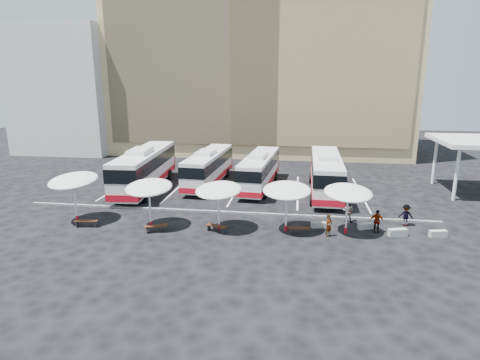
# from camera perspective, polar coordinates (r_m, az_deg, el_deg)

# --- Properties ---
(ground) EXTENTS (120.00, 120.00, 0.00)m
(ground) POSITION_cam_1_polar(r_m,az_deg,el_deg) (32.61, -2.50, -4.97)
(ground) COLOR black
(ground) RESTS_ON ground
(sandstone_building) EXTENTS (42.00, 18.25, 29.60)m
(sandstone_building) POSITION_cam_1_polar(r_m,az_deg,el_deg) (62.41, 3.00, 15.96)
(sandstone_building) COLOR tan
(sandstone_building) RESTS_ON ground
(apartment_block) EXTENTS (14.00, 14.00, 18.00)m
(apartment_block) POSITION_cam_1_polar(r_m,az_deg,el_deg) (67.37, -22.38, 11.73)
(apartment_block) COLOR beige
(apartment_block) RESTS_ON ground
(curb_divider) EXTENTS (34.00, 0.25, 0.15)m
(curb_divider) POSITION_cam_1_polar(r_m,az_deg,el_deg) (33.05, -2.34, -4.57)
(curb_divider) COLOR black
(curb_divider) RESTS_ON ground
(bay_lines) EXTENTS (24.15, 12.00, 0.01)m
(bay_lines) POSITION_cam_1_polar(r_m,az_deg,el_deg) (40.14, -0.39, -1.25)
(bay_lines) COLOR white
(bay_lines) RESTS_ON ground
(bus_0) EXTENTS (3.71, 13.48, 4.23)m
(bus_0) POSITION_cam_1_polar(r_m,az_deg,el_deg) (40.81, -13.37, 1.74)
(bus_0) COLOR white
(bus_0) RESTS_ON ground
(bus_1) EXTENTS (3.16, 11.77, 3.70)m
(bus_1) POSITION_cam_1_polar(r_m,az_deg,el_deg) (41.66, -4.48, 1.95)
(bus_1) COLOR white
(bus_1) RESTS_ON ground
(bus_2) EXTENTS (3.37, 11.61, 3.63)m
(bus_2) POSITION_cam_1_polar(r_m,az_deg,el_deg) (40.31, 2.79, 1.51)
(bus_2) COLOR white
(bus_2) RESTS_ON ground
(bus_3) EXTENTS (3.09, 12.57, 3.98)m
(bus_3) POSITION_cam_1_polar(r_m,az_deg,el_deg) (39.02, 12.12, 1.04)
(bus_3) COLOR white
(bus_3) RESTS_ON ground
(sunshade_0) EXTENTS (4.40, 4.43, 3.81)m
(sunshade_0) POSITION_cam_1_polar(r_m,az_deg,el_deg) (32.78, -22.62, -0.09)
(sunshade_0) COLOR white
(sunshade_0) RESTS_ON ground
(sunshade_1) EXTENTS (3.56, 3.60, 3.56)m
(sunshade_1) POSITION_cam_1_polar(r_m,az_deg,el_deg) (29.89, -12.84, -1.06)
(sunshade_1) COLOR white
(sunshade_1) RESTS_ON ground
(sunshade_2) EXTENTS (4.14, 4.18, 3.50)m
(sunshade_2) POSITION_cam_1_polar(r_m,az_deg,el_deg) (28.67, -3.06, -1.47)
(sunshade_2) COLOR white
(sunshade_2) RESTS_ON ground
(sunshade_3) EXTENTS (3.54, 3.59, 3.57)m
(sunshade_3) POSITION_cam_1_polar(r_m,az_deg,el_deg) (28.55, 6.68, -1.49)
(sunshade_3) COLOR white
(sunshade_3) RESTS_ON ground
(sunshade_4) EXTENTS (3.96, 4.00, 3.50)m
(sunshade_4) POSITION_cam_1_polar(r_m,az_deg,el_deg) (28.99, 15.13, -1.78)
(sunshade_4) COLOR white
(sunshade_4) RESTS_ON ground
(wood_bench_0) EXTENTS (1.73, 0.69, 0.51)m
(wood_bench_0) POSITION_cam_1_polar(r_m,az_deg,el_deg) (32.01, -21.02, -5.57)
(wood_bench_0) COLOR #33180B
(wood_bench_0) RESTS_ON ground
(wood_bench_1) EXTENTS (1.70, 1.06, 0.51)m
(wood_bench_1) POSITION_cam_1_polar(r_m,az_deg,el_deg) (29.56, -11.82, -6.54)
(wood_bench_1) COLOR #33180B
(wood_bench_1) RESTS_ON ground
(wood_bench_2) EXTENTS (1.62, 0.88, 0.48)m
(wood_bench_2) POSITION_cam_1_polar(r_m,az_deg,el_deg) (29.04, -3.38, -6.68)
(wood_bench_2) COLOR #33180B
(wood_bench_2) RESTS_ON ground
(wood_bench_3) EXTENTS (1.54, 0.55, 0.46)m
(wood_bench_3) POSITION_cam_1_polar(r_m,az_deg,el_deg) (28.96, 8.41, -6.91)
(wood_bench_3) COLOR #33180B
(wood_bench_3) RESTS_ON ground
(conc_bench_0) EXTENTS (1.15, 0.54, 0.41)m
(conc_bench_0) POSITION_cam_1_polar(r_m,az_deg,el_deg) (30.39, 11.11, -6.29)
(conc_bench_0) COLOR gray
(conc_bench_0) RESTS_ON ground
(conc_bench_1) EXTENTS (1.18, 0.77, 0.42)m
(conc_bench_1) POSITION_cam_1_polar(r_m,az_deg,el_deg) (30.97, 17.40, -6.29)
(conc_bench_1) COLOR gray
(conc_bench_1) RESTS_ON ground
(conc_bench_2) EXTENTS (1.40, 0.82, 0.50)m
(conc_bench_2) POSITION_cam_1_polar(r_m,az_deg,el_deg) (30.43, 21.50, -6.94)
(conc_bench_2) COLOR gray
(conc_bench_2) RESTS_ON ground
(conc_bench_3) EXTENTS (1.27, 0.68, 0.45)m
(conc_bench_3) POSITION_cam_1_polar(r_m,az_deg,el_deg) (31.38, 26.33, -6.85)
(conc_bench_3) COLOR gray
(conc_bench_3) RESTS_ON ground
(passenger_0) EXTENTS (0.67, 0.67, 1.58)m
(passenger_0) POSITION_cam_1_polar(r_m,az_deg,el_deg) (28.70, 12.52, -6.37)
(passenger_0) COLOR black
(passenger_0) RESTS_ON ground
(passenger_1) EXTENTS (1.00, 0.89, 1.71)m
(passenger_1) POSITION_cam_1_polar(r_m,az_deg,el_deg) (31.89, 15.13, -4.30)
(passenger_1) COLOR black
(passenger_1) RESTS_ON ground
(passenger_2) EXTENTS (1.02, 0.48, 1.69)m
(passenger_2) POSITION_cam_1_polar(r_m,az_deg,el_deg) (30.33, 18.87, -5.57)
(passenger_2) COLOR black
(passenger_2) RESTS_ON ground
(passenger_3) EXTENTS (1.13, 0.73, 1.66)m
(passenger_3) POSITION_cam_1_polar(r_m,az_deg,el_deg) (32.45, 22.52, -4.64)
(passenger_3) COLOR black
(passenger_3) RESTS_ON ground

